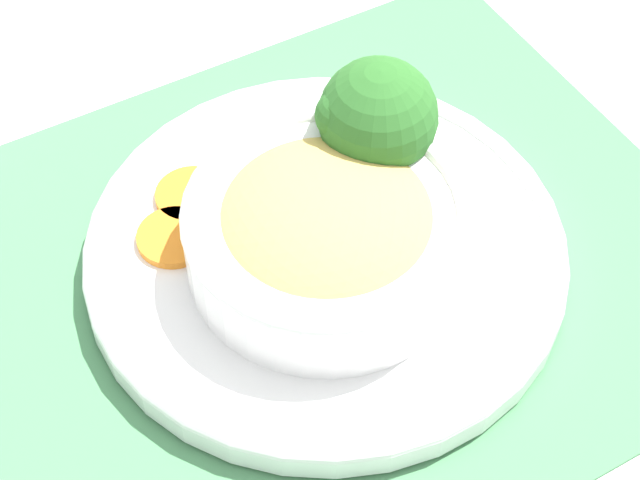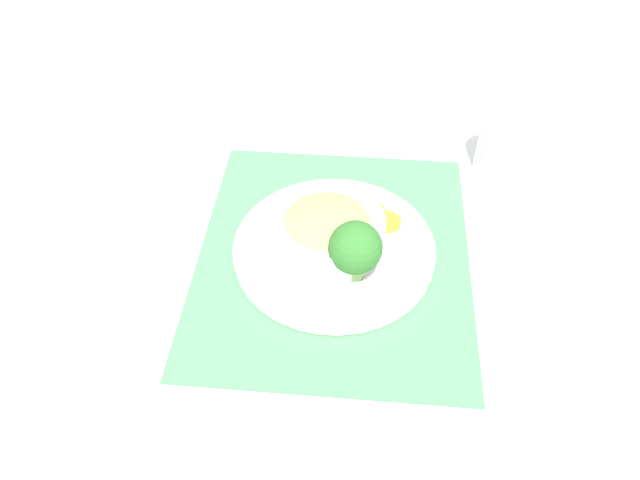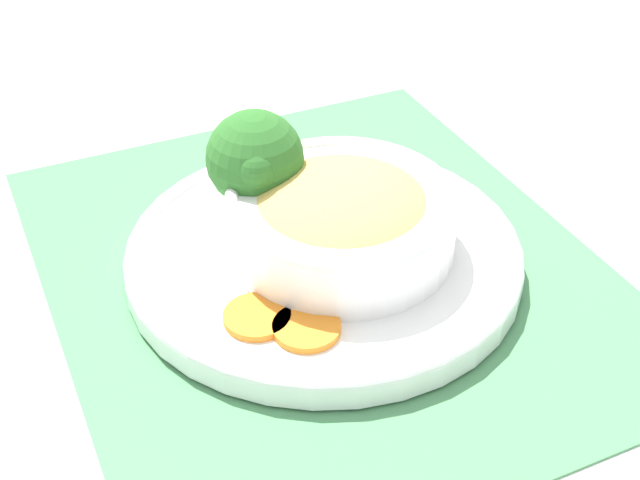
# 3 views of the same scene
# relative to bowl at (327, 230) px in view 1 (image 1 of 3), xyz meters

# --- Properties ---
(ground_plane) EXTENTS (4.00, 4.00, 0.00)m
(ground_plane) POSITION_rel_bowl_xyz_m (0.01, 0.01, -0.05)
(ground_plane) COLOR white
(placemat) EXTENTS (0.49, 0.43, 0.00)m
(placemat) POSITION_rel_bowl_xyz_m (0.01, 0.01, -0.05)
(placemat) COLOR #4C8C59
(placemat) RESTS_ON ground_plane
(plate) EXTENTS (0.28, 0.28, 0.02)m
(plate) POSITION_rel_bowl_xyz_m (0.01, 0.01, -0.03)
(plate) COLOR white
(plate) RESTS_ON placemat
(bowl) EXTENTS (0.16, 0.16, 0.06)m
(bowl) POSITION_rel_bowl_xyz_m (0.00, 0.00, 0.00)
(bowl) COLOR white
(bowl) RESTS_ON plate
(broccoli_floret) EXTENTS (0.07, 0.07, 0.09)m
(broccoli_floret) POSITION_rel_bowl_xyz_m (0.06, 0.03, 0.02)
(broccoli_floret) COLOR #84AD5B
(broccoli_floret) RESTS_ON plate
(carrot_slice_near) EXTENTS (0.04, 0.04, 0.01)m
(carrot_slice_near) POSITION_rel_bowl_xyz_m (-0.04, 0.09, -0.03)
(carrot_slice_near) COLOR orange
(carrot_slice_near) RESTS_ON plate
(carrot_slice_middle) EXTENTS (0.04, 0.04, 0.01)m
(carrot_slice_middle) POSITION_rel_bowl_xyz_m (-0.06, 0.06, -0.03)
(carrot_slice_middle) COLOR orange
(carrot_slice_middle) RESTS_ON plate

